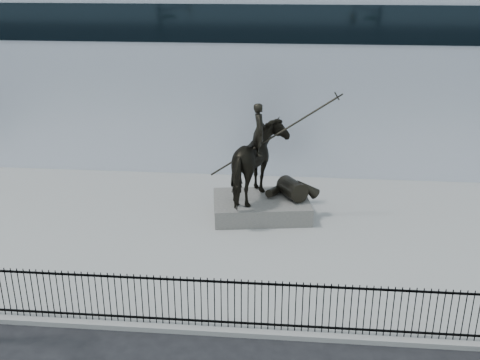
{
  "coord_description": "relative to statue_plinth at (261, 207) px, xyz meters",
  "views": [
    {
      "loc": [
        1.66,
        -11.44,
        9.35
      ],
      "look_at": [
        0.05,
        6.0,
        2.6
      ],
      "focal_mm": 42.0,
      "sensor_mm": 36.0,
      "label": 1
    }
  ],
  "objects": [
    {
      "name": "plaza",
      "position": [
        -0.63,
        -1.62,
        -0.42
      ],
      "size": [
        30.0,
        12.0,
        0.15
      ],
      "primitive_type": "cube",
      "color": "gray",
      "rests_on": "ground"
    },
    {
      "name": "building",
      "position": [
        -0.63,
        11.38,
        4.01
      ],
      "size": [
        44.0,
        14.0,
        9.0
      ],
      "primitive_type": "cube",
      "color": "silver",
      "rests_on": "ground"
    },
    {
      "name": "picket_fence",
      "position": [
        -0.63,
        -7.37,
        0.41
      ],
      "size": [
        22.1,
        0.1,
        1.5
      ],
      "color": "black",
      "rests_on": "plaza"
    },
    {
      "name": "statue_plinth",
      "position": [
        0.0,
        0.0,
        0.0
      ],
      "size": [
        4.0,
        3.05,
        0.69
      ],
      "primitive_type": "cube",
      "rotation": [
        0.0,
        0.0,
        0.15
      ],
      "color": "#504D49",
      "rests_on": "plaza"
    },
    {
      "name": "equestrian_statue",
      "position": [
        0.07,
        0.01,
        1.78
      ],
      "size": [
        4.65,
        3.24,
        3.98
      ],
      "rotation": [
        0.0,
        0.0,
        0.15
      ],
      "color": "black",
      "rests_on": "statue_plinth"
    }
  ]
}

